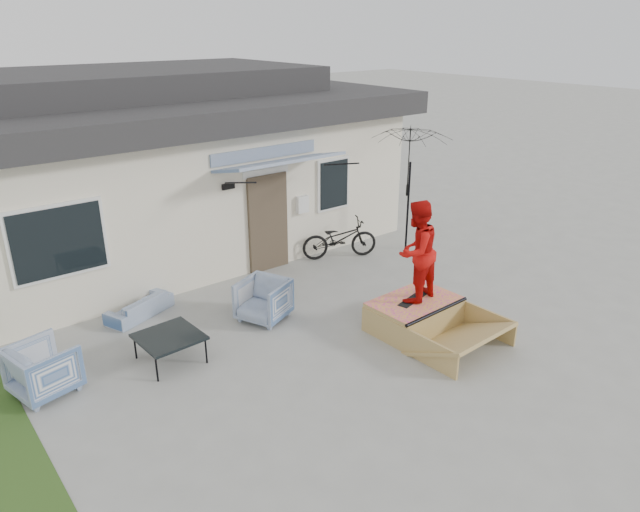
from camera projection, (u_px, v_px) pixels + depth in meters
ground at (377, 373)px, 8.98m from camera, size 90.00×90.00×0.00m
house at (151, 159)px, 14.07m from camera, size 10.80×8.49×4.10m
loveseat at (139, 303)px, 10.65m from camera, size 1.33×0.81×0.50m
armchair_left at (43, 367)px, 8.37m from camera, size 0.94×0.98×0.85m
armchair_right at (263, 298)px, 10.47m from camera, size 1.02×1.04×0.83m
coffee_table at (170, 348)px, 9.23m from camera, size 0.97×0.97×0.45m
bicycle at (340, 235)px, 13.20m from camera, size 1.82×1.27×1.11m
patio_umbrella at (410, 177)px, 13.25m from camera, size 2.09×1.98×2.20m
skate_ramp at (414, 314)px, 10.25m from camera, size 1.59×2.09×0.51m
skateboard at (413, 299)px, 10.18m from camera, size 0.78×0.36×0.05m
skater at (416, 250)px, 9.84m from camera, size 0.97×0.80×1.78m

